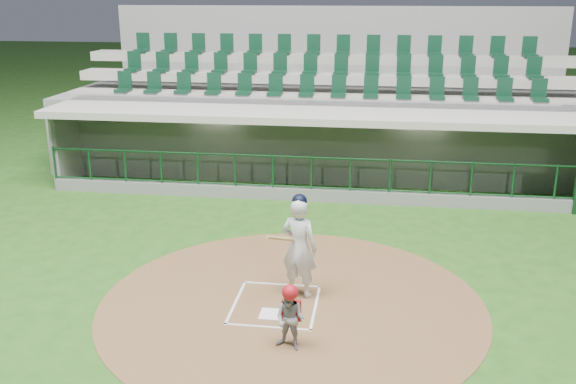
# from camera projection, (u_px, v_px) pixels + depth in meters

# --- Properties ---
(ground) EXTENTS (120.00, 120.00, 0.00)m
(ground) POSITION_uv_depth(u_px,v_px,m) (278.00, 298.00, 12.23)
(ground) COLOR #214D16
(ground) RESTS_ON ground
(dirt_circle) EXTENTS (7.20, 7.20, 0.01)m
(dirt_circle) POSITION_uv_depth(u_px,v_px,m) (292.00, 303.00, 11.99)
(dirt_circle) COLOR brown
(dirt_circle) RESTS_ON ground
(home_plate) EXTENTS (0.43, 0.43, 0.02)m
(home_plate) POSITION_uv_depth(u_px,v_px,m) (272.00, 314.00, 11.56)
(home_plate) COLOR white
(home_plate) RESTS_ON dirt_circle
(batter_box_chalk) EXTENTS (1.55, 1.80, 0.01)m
(batter_box_chalk) POSITION_uv_depth(u_px,v_px,m) (275.00, 304.00, 11.94)
(batter_box_chalk) COLOR white
(batter_box_chalk) RESTS_ON ground
(dugout_structure) EXTENTS (16.40, 3.70, 3.00)m
(dugout_structure) POSITION_uv_depth(u_px,v_px,m) (316.00, 152.00, 19.32)
(dugout_structure) COLOR slate
(dugout_structure) RESTS_ON ground
(seating_deck) EXTENTS (17.00, 6.72, 5.15)m
(seating_deck) POSITION_uv_depth(u_px,v_px,m) (327.00, 117.00, 22.10)
(seating_deck) COLOR slate
(seating_deck) RESTS_ON ground
(batter) EXTENTS (0.95, 0.98, 2.03)m
(batter) POSITION_uv_depth(u_px,v_px,m) (299.00, 246.00, 12.02)
(batter) COLOR silver
(batter) RESTS_ON dirt_circle
(catcher) EXTENTS (0.61, 0.54, 1.13)m
(catcher) POSITION_uv_depth(u_px,v_px,m) (290.00, 317.00, 10.32)
(catcher) COLOR gray
(catcher) RESTS_ON dirt_circle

